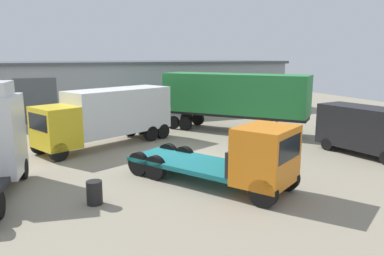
{
  "coord_description": "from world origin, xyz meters",
  "views": [
    {
      "loc": [
        -6.64,
        -17.77,
        5.41
      ],
      "look_at": [
        0.56,
        0.15,
        1.6
      ],
      "focal_mm": 35.0,
      "sensor_mm": 36.0,
      "label": 1
    }
  ],
  "objects": [
    {
      "name": "delivery_van_black",
      "position": [
        9.56,
        -3.04,
        1.42
      ],
      "size": [
        2.93,
        5.53,
        2.62
      ],
      "rotation": [
        0.0,
        0.0,
        -1.39
      ],
      "color": "black",
      "rests_on": "ground_plane"
    },
    {
      "name": "ground_plane",
      "position": [
        0.0,
        0.0,
        0.0
      ],
      "size": [
        60.0,
        60.0,
        0.0
      ],
      "primitive_type": "plane",
      "color": "gray"
    },
    {
      "name": "box_truck_yellow",
      "position": [
        -3.08,
        4.6,
        1.91
      ],
      "size": [
        8.57,
        5.75,
        3.36
      ],
      "rotation": [
        0.0,
        0.0,
        -2.7
      ],
      "color": "yellow",
      "rests_on": "ground_plane"
    },
    {
      "name": "oil_drum",
      "position": [
        -5.13,
        -4.41,
        0.44
      ],
      "size": [
        0.58,
        0.58,
        0.88
      ],
      "color": "black",
      "rests_on": "ground_plane"
    },
    {
      "name": "warehouse_building",
      "position": [
        0.0,
        17.73,
        2.39
      ],
      "size": [
        32.92,
        7.97,
        4.77
      ],
      "color": "#93999E",
      "rests_on": "ground_plane"
    },
    {
      "name": "container_trailer_green",
      "position": [
        5.86,
        5.5,
        2.6
      ],
      "size": [
        8.74,
        9.21,
        4.08
      ],
      "rotation": [
        0.0,
        0.0,
        -0.83
      ],
      "color": "#28843D",
      "rests_on": "ground_plane"
    },
    {
      "name": "flatbed_truck_orange",
      "position": [
        0.53,
        -5.11,
        1.33
      ],
      "size": [
        5.9,
        7.46,
        2.74
      ],
      "rotation": [
        0.0,
        0.0,
        -1.01
      ],
      "color": "orange",
      "rests_on": "ground_plane"
    }
  ]
}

